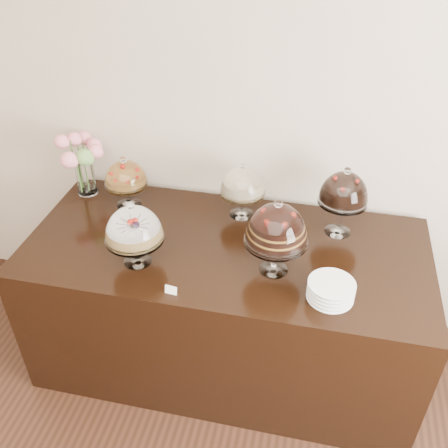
% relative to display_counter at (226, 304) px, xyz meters
% --- Properties ---
extents(wall_back, '(5.00, 0.04, 3.00)m').
position_rel_display_counter_xyz_m(wall_back, '(0.17, 0.55, 1.05)').
color(wall_back, '#C0B09A').
rests_on(wall_back, ground).
extents(display_counter, '(2.20, 1.00, 0.90)m').
position_rel_display_counter_xyz_m(display_counter, '(0.00, 0.00, 0.00)').
color(display_counter, black).
rests_on(display_counter, ground).
extents(cake_stand_sugar_sponge, '(0.30, 0.30, 0.36)m').
position_rel_display_counter_xyz_m(cake_stand_sugar_sponge, '(-0.42, -0.23, 0.67)').
color(cake_stand_sugar_sponge, white).
rests_on(cake_stand_sugar_sponge, display_counter).
extents(cake_stand_choco_layer, '(0.32, 0.32, 0.42)m').
position_rel_display_counter_xyz_m(cake_stand_choco_layer, '(0.28, -0.14, 0.72)').
color(cake_stand_choco_layer, white).
rests_on(cake_stand_choco_layer, display_counter).
extents(cake_stand_cheesecake, '(0.27, 0.27, 0.34)m').
position_rel_display_counter_xyz_m(cake_stand_cheesecake, '(0.03, 0.32, 0.66)').
color(cake_stand_cheesecake, white).
rests_on(cake_stand_cheesecake, display_counter).
extents(cake_stand_dark_choco, '(0.27, 0.27, 0.41)m').
position_rel_display_counter_xyz_m(cake_stand_dark_choco, '(0.59, 0.26, 0.72)').
color(cake_stand_dark_choco, white).
rests_on(cake_stand_dark_choco, display_counter).
extents(cake_stand_fruit_tart, '(0.26, 0.26, 0.33)m').
position_rel_display_counter_xyz_m(cake_stand_fruit_tart, '(-0.67, 0.27, 0.65)').
color(cake_stand_fruit_tart, white).
rests_on(cake_stand_fruit_tart, display_counter).
extents(flower_vase, '(0.28, 0.36, 0.41)m').
position_rel_display_counter_xyz_m(flower_vase, '(-0.96, 0.34, 0.70)').
color(flower_vase, white).
rests_on(flower_vase, display_counter).
extents(plate_stack, '(0.22, 0.22, 0.09)m').
position_rel_display_counter_xyz_m(plate_stack, '(0.57, -0.29, 0.50)').
color(plate_stack, white).
rests_on(plate_stack, display_counter).
extents(price_card_left, '(0.06, 0.02, 0.04)m').
position_rel_display_counter_xyz_m(price_card_left, '(-0.18, -0.42, 0.47)').
color(price_card_left, white).
rests_on(price_card_left, display_counter).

